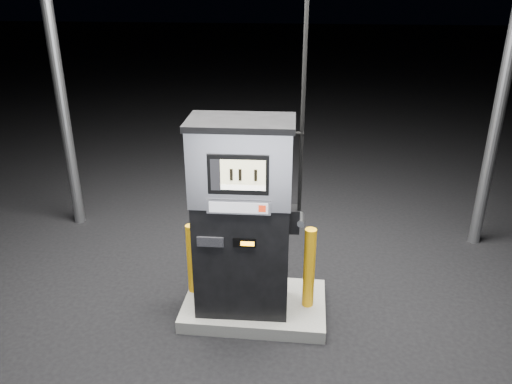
# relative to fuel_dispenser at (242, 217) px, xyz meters

# --- Properties ---
(ground) EXTENTS (80.00, 80.00, 0.00)m
(ground) POSITION_rel_fuel_dispenser_xyz_m (0.12, 0.10, -1.25)
(ground) COLOR black
(ground) RESTS_ON ground
(pump_island) EXTENTS (1.60, 1.00, 0.15)m
(pump_island) POSITION_rel_fuel_dispenser_xyz_m (0.12, 0.10, -1.17)
(pump_island) COLOR #61615D
(pump_island) RESTS_ON ground
(fuel_dispenser) EXTENTS (1.18, 0.67, 4.44)m
(fuel_dispenser) POSITION_rel_fuel_dispenser_xyz_m (0.00, 0.00, 0.00)
(fuel_dispenser) COLOR black
(fuel_dispenser) RESTS_ON pump_island
(bollard_left) EXTENTS (0.14, 0.14, 0.85)m
(bollard_left) POSITION_rel_fuel_dispenser_xyz_m (-0.62, 0.22, -0.67)
(bollard_left) COLOR #FAAB0D
(bollard_left) RESTS_ON pump_island
(bollard_right) EXTENTS (0.13, 0.13, 0.95)m
(bollard_right) POSITION_rel_fuel_dispenser_xyz_m (0.72, 0.08, -0.62)
(bollard_right) COLOR #FAAB0D
(bollard_right) RESTS_ON pump_island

